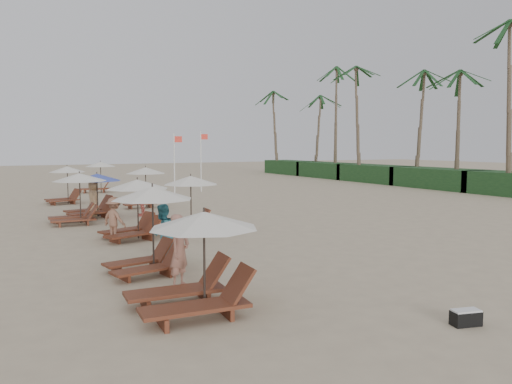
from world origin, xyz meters
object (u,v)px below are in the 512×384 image
beachgoer_near (180,251)px  lounger_station_3 (75,197)px  lounger_station_2 (132,208)px  lounger_station_5 (64,185)px  lounger_station_4 (92,196)px  beachgoer_far_b (93,198)px  lounger_station_0 (191,264)px  duffel_bag (466,317)px  flag_pole_near (175,162)px  lounger_station_1 (146,228)px  beachgoer_far_a (142,199)px  inland_station_2 (97,175)px  beachgoer_mid_b (114,219)px  inland_station_0 (187,198)px  beachgoer_mid_a (162,233)px  inland_station_1 (144,181)px

beachgoer_near → lounger_station_3: bearing=54.3°
lounger_station_2 → lounger_station_5: bearing=93.8°
lounger_station_5 → lounger_station_2: bearing=-86.2°
lounger_station_4 → beachgoer_far_b: 0.34m
lounger_station_0 → duffel_bag: 5.48m
lounger_station_2 → lounger_station_3: lounger_station_3 is taller
lounger_station_0 → flag_pole_near: flag_pole_near is taller
beachgoer_far_b → lounger_station_1: bearing=-172.5°
beachgoer_near → beachgoer_far_b: beachgoer_near is taller
lounger_station_0 → beachgoer_far_a: (2.73, 14.43, -0.14)m
lounger_station_2 → beachgoer_far_b: lounger_station_2 is taller
lounger_station_5 → lounger_station_1: bearing=-90.0°
inland_station_2 → duffel_bag: bearing=-87.6°
inland_station_2 → beachgoer_far_a: bearing=-91.3°
lounger_station_5 → beachgoer_near: bearing=-89.0°
lounger_station_3 → beachgoer_far_a: size_ratio=1.50×
beachgoer_mid_b → lounger_station_3: bearing=-23.0°
lounger_station_3 → beachgoer_far_a: 3.39m
duffel_bag → inland_station_0: bearing=95.5°
beachgoer_mid_a → lounger_station_3: bearing=-120.7°
lounger_station_3 → inland_station_0: 5.61m
lounger_station_3 → lounger_station_4: (0.99, 1.84, -0.18)m
lounger_station_4 → duffel_bag: bearing=-78.2°
inland_station_0 → inland_station_2: (-0.13, 19.03, -0.09)m
lounger_station_1 → beachgoer_mid_b: (0.21, 5.11, -0.44)m
inland_station_2 → beachgoer_far_a: 13.73m
inland_station_1 → beachgoer_far_b: size_ratio=1.45×
inland_station_2 → flag_pole_near: size_ratio=0.68×
lounger_station_4 → inland_station_0: size_ratio=1.02×
inland_station_2 → lounger_station_4: bearing=-101.1°
inland_station_0 → beachgoer_far_a: inland_station_0 is taller
inland_station_0 → inland_station_2: 19.03m
lounger_station_4 → beachgoer_mid_b: (-0.30, -6.61, -0.22)m
inland_station_1 → beachgoer_far_b: inland_station_1 is taller
lounger_station_3 → duffel_bag: bearing=-73.7°
lounger_station_4 → beachgoer_mid_a: bearing=-88.6°
lounger_station_4 → beachgoer_mid_b: lounger_station_4 is taller
beachgoer_mid_b → duffel_bag: beachgoer_mid_b is taller
lounger_station_2 → beachgoer_far_a: size_ratio=1.54×
lounger_station_0 → beachgoer_mid_b: bearing=88.6°
beachgoer_mid_b → inland_station_1: bearing=-52.2°
beachgoer_near → beachgoer_mid_b: size_ratio=1.13×
lounger_station_5 → inland_station_2: (3.03, 6.40, 0.14)m
lounger_station_0 → inland_station_2: (3.05, 28.16, 0.28)m
lounger_station_3 → beachgoer_mid_b: (0.69, -4.76, -0.39)m
beachgoer_mid_b → lounger_station_0: bearing=147.3°
lounger_station_2 → flag_pole_near: 14.92m
lounger_station_1 → beachgoer_far_a: 11.26m
lounger_station_1 → lounger_station_0: bearing=-90.1°
inland_station_1 → inland_station_2: (-0.66, 10.43, -0.21)m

